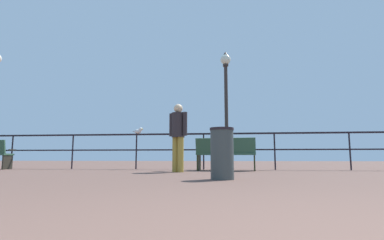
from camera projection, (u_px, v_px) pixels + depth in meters
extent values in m
cube|color=black|center=(238.00, 134.00, 8.67)|extent=(22.74, 0.05, 0.05)
cube|color=black|center=(239.00, 150.00, 8.60)|extent=(22.74, 0.04, 0.04)
cylinder|color=black|center=(12.00, 152.00, 9.44)|extent=(0.04, 0.04, 1.06)
cylinder|color=black|center=(73.00, 152.00, 9.20)|extent=(0.04, 0.04, 1.06)
cylinder|color=black|center=(136.00, 152.00, 8.96)|extent=(0.04, 0.04, 1.06)
cylinder|color=black|center=(204.00, 152.00, 8.72)|extent=(0.04, 0.04, 1.06)
cylinder|color=black|center=(275.00, 151.00, 8.48)|extent=(0.04, 0.04, 1.06)
cylinder|color=black|center=(350.00, 151.00, 8.24)|extent=(0.04, 0.04, 1.06)
cube|color=black|center=(7.00, 162.00, 8.82)|extent=(0.08, 0.44, 0.45)
cube|color=black|center=(12.00, 150.00, 9.06)|extent=(0.07, 0.34, 0.04)
cube|color=#2D513C|center=(226.00, 154.00, 8.02)|extent=(1.64, 0.62, 0.05)
cube|color=#2D513C|center=(225.00, 146.00, 7.84)|extent=(1.60, 0.27, 0.43)
cube|color=#272B16|center=(255.00, 162.00, 7.83)|extent=(0.08, 0.43, 0.45)
cube|color=#272B16|center=(254.00, 149.00, 8.06)|extent=(0.07, 0.33, 0.04)
cube|color=#272B16|center=(199.00, 162.00, 8.15)|extent=(0.08, 0.43, 0.45)
cube|color=#272B16|center=(200.00, 149.00, 8.38)|extent=(0.07, 0.33, 0.04)
cylinder|color=#302724|center=(227.00, 166.00, 8.82)|extent=(0.26, 0.26, 0.22)
cylinder|color=#302724|center=(226.00, 113.00, 9.03)|extent=(0.11, 0.11, 2.98)
cylinder|color=#302724|center=(226.00, 65.00, 9.22)|extent=(0.17, 0.17, 0.06)
sphere|color=silver|center=(226.00, 60.00, 9.25)|extent=(0.32, 0.32, 0.32)
cone|color=#302724|center=(225.00, 53.00, 9.27)|extent=(0.13, 0.13, 0.10)
cylinder|color=#A38633|center=(181.00, 155.00, 7.10)|extent=(0.15, 0.15, 0.85)
cylinder|color=#A38633|center=(175.00, 155.00, 7.19)|extent=(0.15, 0.15, 0.85)
cylinder|color=#2B2427|center=(178.00, 125.00, 7.24)|extent=(0.32, 0.32, 0.61)
cylinder|color=#2B2427|center=(185.00, 124.00, 7.12)|extent=(0.11, 0.11, 0.58)
cylinder|color=#2B2427|center=(171.00, 125.00, 7.37)|extent=(0.11, 0.11, 0.58)
sphere|color=beige|center=(178.00, 109.00, 7.29)|extent=(0.22, 0.22, 0.22)
ellipsoid|color=silver|center=(138.00, 131.00, 9.03)|extent=(0.29, 0.24, 0.14)
ellipsoid|color=gray|center=(138.00, 131.00, 9.03)|extent=(0.25, 0.20, 0.05)
sphere|color=silver|center=(141.00, 129.00, 8.98)|extent=(0.11, 0.11, 0.11)
cone|color=gold|center=(143.00, 129.00, 8.94)|extent=(0.06, 0.06, 0.05)
cube|color=gray|center=(135.00, 131.00, 9.11)|extent=(0.11, 0.09, 0.02)
cylinder|color=#373E3E|center=(222.00, 155.00, 4.75)|extent=(0.37, 0.37, 0.79)
cylinder|color=black|center=(222.00, 129.00, 4.80)|extent=(0.39, 0.39, 0.04)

